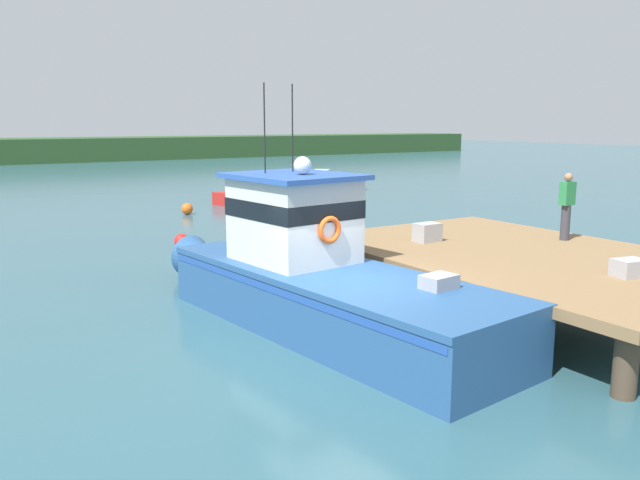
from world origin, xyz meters
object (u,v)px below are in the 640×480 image
object	(u,v)px
deckhand_further_back	(567,205)
moored_boat_outer_mooring	(250,195)
main_fishing_boat	(313,276)
mooring_buoy_channel_marker	(187,209)
moored_boat_off_the_point	(326,183)
mooring_buoy_outer	(182,241)
crate_stack_mid_dock	(427,232)
crate_single_by_cleat	(630,268)

from	to	relation	value
deckhand_further_back	moored_boat_outer_mooring	bearing A→B (deg)	86.75
main_fishing_boat	mooring_buoy_channel_marker	size ratio (longest dim) A/B	19.66
deckhand_further_back	moored_boat_off_the_point	xyz separation A→B (m)	(7.75, 22.72, -1.65)
main_fishing_boat	deckhand_further_back	world-z (taller)	main_fishing_boat
moored_boat_outer_mooring	mooring_buoy_outer	distance (m)	12.14
crate_stack_mid_dock	moored_boat_off_the_point	bearing A→B (deg)	63.09
moored_boat_outer_mooring	mooring_buoy_outer	size ratio (longest dim) A/B	9.32
deckhand_further_back	crate_single_by_cleat	bearing A→B (deg)	-125.28
main_fishing_boat	moored_boat_outer_mooring	xyz separation A→B (m)	(7.79, 18.80, -0.63)
main_fishing_boat	crate_stack_mid_dock	xyz separation A→B (m)	(3.73, 0.83, 0.41)
crate_single_by_cleat	mooring_buoy_outer	bearing A→B (deg)	107.10
mooring_buoy_outer	mooring_buoy_channel_marker	bearing A→B (deg)	68.03
deckhand_further_back	moored_boat_outer_mooring	distance (m)	19.71
moored_boat_outer_mooring	mooring_buoy_channel_marker	distance (m)	5.03
moored_boat_off_the_point	moored_boat_outer_mooring	bearing A→B (deg)	-154.90
moored_boat_off_the_point	deckhand_further_back	bearing A→B (deg)	-108.83
crate_single_by_cleat	moored_boat_off_the_point	bearing A→B (deg)	68.97
mooring_buoy_channel_marker	main_fishing_boat	bearing A→B (deg)	-101.98
main_fishing_boat	crate_single_by_cleat	bearing A→B (deg)	-40.54
main_fishing_boat	mooring_buoy_outer	distance (m)	9.10
crate_single_by_cleat	deckhand_further_back	distance (m)	3.80
crate_single_by_cleat	moored_boat_outer_mooring	distance (m)	22.92
deckhand_further_back	main_fishing_boat	bearing A→B (deg)	173.03
deckhand_further_back	mooring_buoy_channel_marker	world-z (taller)	deckhand_further_back
moored_boat_outer_mooring	crate_stack_mid_dock	bearing A→B (deg)	-102.73
deckhand_further_back	mooring_buoy_outer	xyz separation A→B (m)	(-6.13, 9.87, -1.82)
moored_boat_off_the_point	crate_stack_mid_dock	bearing A→B (deg)	-116.91
deckhand_further_back	mooring_buoy_channel_marker	bearing A→B (deg)	100.71
moored_boat_outer_mooring	main_fishing_boat	bearing A→B (deg)	-112.51
crate_stack_mid_dock	main_fishing_boat	bearing A→B (deg)	-167.43
crate_stack_mid_dock	mooring_buoy_channel_marker	world-z (taller)	crate_stack_mid_dock
main_fishing_boat	moored_boat_outer_mooring	distance (m)	20.35
crate_single_by_cleat	crate_stack_mid_dock	bearing A→B (deg)	99.56
moored_boat_off_the_point	mooring_buoy_outer	bearing A→B (deg)	-137.20
moored_boat_off_the_point	mooring_buoy_outer	distance (m)	18.92
crate_single_by_cleat	mooring_buoy_outer	size ratio (longest dim) A/B	1.27
main_fishing_boat	crate_stack_mid_dock	distance (m)	3.84
moored_boat_outer_mooring	mooring_buoy_outer	world-z (taller)	moored_boat_outer_mooring
crate_single_by_cleat	moored_boat_off_the_point	xyz separation A→B (m)	(9.91, 25.77, -0.95)
mooring_buoy_channel_marker	deckhand_further_back	bearing A→B (deg)	-79.29
main_fishing_boat	deckhand_further_back	size ratio (longest dim) A/B	6.10
main_fishing_boat	moored_boat_off_the_point	size ratio (longest dim) A/B	2.47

